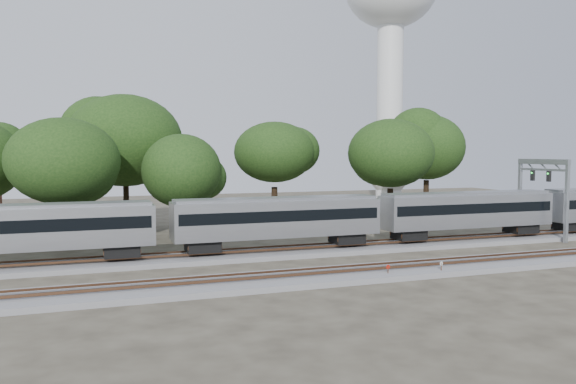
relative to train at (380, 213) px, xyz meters
name	(u,v)px	position (x,y,z in m)	size (l,w,h in m)	color
ground	(271,271)	(-12.52, -6.00, -3.33)	(160.00, 160.00, 0.00)	#383328
track_far	(250,254)	(-12.52, 0.00, -3.13)	(160.00, 5.00, 0.73)	slate
track_near	(289,279)	(-12.52, -10.00, -3.13)	(160.00, 5.00, 0.73)	slate
train	(380,213)	(0.00, 0.00, 0.00)	(114.67, 3.28, 4.83)	#B1B4B9
switch_stand_red	(388,270)	(-5.58, -11.39, -2.69)	(0.32, 0.08, 1.01)	#512D19
switch_stand_white	(441,267)	(-1.46, -11.83, -2.65)	(0.32, 0.16, 1.07)	#512D19
switch_lever	(366,280)	(-7.51, -11.74, -3.18)	(0.50, 0.30, 0.30)	#512D19
water_tower	(391,16)	(22.26, 37.44, 28.12)	(15.34, 15.34, 42.46)	silver
signal_gantry	(542,181)	(18.99, 0.00, 2.70)	(0.57, 6.80, 8.28)	gray
tree_2	(63,161)	(-27.60, 9.31, 4.81)	(8.29, 8.29, 11.69)	black
tree_3	(125,141)	(-21.57, 18.61, 6.92)	(10.43, 10.43, 14.71)	black
tree_4	(181,171)	(-16.63, 10.72, 3.76)	(7.24, 7.24, 10.20)	black
tree_5	(274,152)	(-4.61, 17.39, 5.65)	(9.14, 9.14, 12.89)	black
tree_6	(391,153)	(7.50, 11.22, 5.53)	(9.02, 9.02, 12.72)	black
tree_7	(427,147)	(17.86, 19.57, 6.33)	(9.83, 9.83, 13.87)	black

